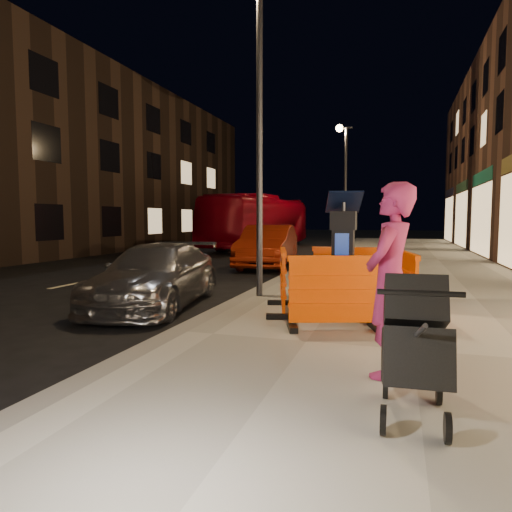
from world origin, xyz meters
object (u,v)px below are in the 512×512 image
(parking_kiosk, at_px, (343,258))
(barrier_back, at_px, (349,276))
(barrier_kerbside, at_px, (283,281))
(barrier_bldgside, at_px, (407,286))
(bus_doubledecker, at_px, (259,248))
(stroller, at_px, (415,350))
(car_silver, at_px, (156,306))
(man, at_px, (390,280))
(car_red, at_px, (268,267))
(barrier_front, at_px, (334,293))

(parking_kiosk, relative_size, barrier_back, 1.40)
(parking_kiosk, xyz_separation_m, barrier_kerbside, (-0.95, 0.00, -0.40))
(barrier_back, bearing_deg, parking_kiosk, -99.81)
(barrier_bldgside, bearing_deg, barrier_back, 34.19)
(bus_doubledecker, bearing_deg, stroller, -65.17)
(barrier_kerbside, distance_m, car_silver, 2.71)
(barrier_bldgside, distance_m, man, 2.68)
(barrier_kerbside, distance_m, bus_doubledecker, 17.76)
(car_silver, xyz_separation_m, car_red, (0.17, 7.18, 0.00))
(car_silver, xyz_separation_m, stroller, (4.48, -4.01, 0.67))
(barrier_bldgside, distance_m, car_red, 8.81)
(barrier_back, relative_size, man, 0.70)
(barrier_bldgside, bearing_deg, car_silver, 73.17)
(parking_kiosk, relative_size, barrier_kerbside, 1.40)
(barrier_back, bearing_deg, car_red, 106.85)
(car_silver, bearing_deg, parking_kiosk, -15.81)
(parking_kiosk, distance_m, man, 2.74)
(bus_doubledecker, bearing_deg, barrier_bldgside, -61.39)
(barrier_front, distance_m, barrier_kerbside, 1.34)
(parking_kiosk, distance_m, car_red, 8.43)
(barrier_bldgside, bearing_deg, barrier_kerbside, 79.19)
(barrier_bldgside, bearing_deg, stroller, 169.07)
(bus_doubledecker, bearing_deg, car_silver, -74.99)
(car_red, height_order, stroller, stroller)
(parking_kiosk, relative_size, barrier_bldgside, 1.40)
(barrier_front, distance_m, barrier_back, 1.90)
(man, relative_size, stroller, 1.77)
(parking_kiosk, height_order, stroller, parking_kiosk)
(car_red, relative_size, bus_doubledecker, 0.42)
(car_red, bearing_deg, man, -73.83)
(barrier_front, xyz_separation_m, stroller, (0.94, -2.59, 0.02))
(parking_kiosk, distance_m, barrier_bldgside, 1.03)
(barrier_kerbside, height_order, stroller, stroller)
(parking_kiosk, height_order, bus_doubledecker, parking_kiosk)
(barrier_kerbside, height_order, car_red, barrier_kerbside)
(man, bearing_deg, parking_kiosk, -147.13)
(parking_kiosk, xyz_separation_m, barrier_front, (0.00, -0.95, -0.40))
(barrier_back, height_order, car_silver, barrier_back)
(barrier_front, bearing_deg, parking_kiosk, 72.19)
(barrier_kerbside, distance_m, car_red, 8.05)
(man, xyz_separation_m, stroller, (0.20, -0.90, -0.40))
(barrier_kerbside, relative_size, bus_doubledecker, 0.12)
(barrier_bldgside, bearing_deg, car_red, 18.61)
(barrier_kerbside, distance_m, stroller, 4.01)
(barrier_back, distance_m, car_red, 7.53)
(barrier_kerbside, xyz_separation_m, car_red, (-2.42, 7.65, -0.65))
(car_silver, bearing_deg, barrier_front, -30.11)
(barrier_kerbside, bearing_deg, bus_doubledecker, 3.32)
(car_silver, bearing_deg, barrier_kerbside, -18.55)
(parking_kiosk, height_order, car_red, parking_kiosk)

